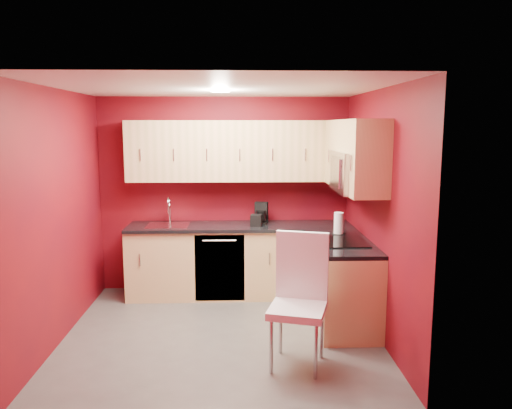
{
  "coord_description": "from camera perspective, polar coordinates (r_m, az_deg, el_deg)",
  "views": [
    {
      "loc": [
        0.18,
        -4.94,
        2.13
      ],
      "look_at": [
        0.38,
        0.55,
        1.27
      ],
      "focal_mm": 35.0,
      "sensor_mm": 36.0,
      "label": 1
    }
  ],
  "objects": [
    {
      "name": "countertop_right",
      "position": [
        5.43,
        9.77,
        -4.4
      ],
      "size": [
        0.63,
        1.27,
        0.04
      ],
      "primitive_type": "cube",
      "color": "black",
      "rests_on": "base_cabinets_right"
    },
    {
      "name": "napkin_holder",
      "position": [
        6.16,
        0.03,
        -1.81
      ],
      "size": [
        0.15,
        0.15,
        0.14
      ],
      "primitive_type": null,
      "rotation": [
        0.0,
        0.0,
        -0.19
      ],
      "color": "black",
      "rests_on": "countertop_back"
    },
    {
      "name": "wall_right",
      "position": [
        5.21,
        13.8,
        -1.05
      ],
      "size": [
        0.0,
        3.0,
        3.0
      ],
      "primitive_type": "plane",
      "rotation": [
        1.57,
        0.0,
        -1.57
      ],
      "color": "maroon",
      "rests_on": "floor"
    },
    {
      "name": "floor",
      "position": [
        5.38,
        -3.92,
        -14.42
      ],
      "size": [
        3.2,
        3.2,
        0.0
      ],
      "primitive_type": "plane",
      "color": "#52504D",
      "rests_on": "ground"
    },
    {
      "name": "base_cabinets_right",
      "position": [
        5.57,
        9.77,
        -8.92
      ],
      "size": [
        0.6,
        1.3,
        0.87
      ],
      "primitive_type": "cube",
      "color": "tan",
      "rests_on": "floor"
    },
    {
      "name": "countertop_back",
      "position": [
        6.24,
        -1.83,
        -2.52
      ],
      "size": [
        2.8,
        0.63,
        0.04
      ],
      "primitive_type": "cube",
      "color": "black",
      "rests_on": "base_cabinets_back"
    },
    {
      "name": "wall_left",
      "position": [
        5.32,
        -21.57,
        -1.22
      ],
      "size": [
        0.0,
        3.0,
        3.0
      ],
      "primitive_type": "plane",
      "rotation": [
        1.57,
        0.0,
        1.57
      ],
      "color": "maroon",
      "rests_on": "floor"
    },
    {
      "name": "wall_back",
      "position": [
        6.5,
        -3.62,
        1.14
      ],
      "size": [
        3.2,
        0.0,
        3.2
      ],
      "primitive_type": "plane",
      "rotation": [
        1.57,
        0.0,
        0.0
      ],
      "color": "maroon",
      "rests_on": "floor"
    },
    {
      "name": "dishwasher_front",
      "position": [
        6.09,
        -4.17,
        -7.25
      ],
      "size": [
        0.6,
        0.02,
        0.82
      ],
      "primitive_type": "cube",
      "color": "black",
      "rests_on": "base_cabinets_back"
    },
    {
      "name": "cooktop",
      "position": [
        5.39,
        9.8,
        -4.22
      ],
      "size": [
        0.5,
        0.55,
        0.01
      ],
      "primitive_type": "cube",
      "color": "black",
      "rests_on": "countertop_right"
    },
    {
      "name": "wall_front",
      "position": [
        3.55,
        -4.92,
        -5.45
      ],
      "size": [
        3.2,
        0.0,
        3.2
      ],
      "primitive_type": "plane",
      "rotation": [
        -1.57,
        0.0,
        0.0
      ],
      "color": "maroon",
      "rests_on": "floor"
    },
    {
      "name": "paper_towel",
      "position": [
        5.76,
        9.43,
        -2.15
      ],
      "size": [
        0.15,
        0.15,
        0.25
      ],
      "primitive_type": null,
      "rotation": [
        0.0,
        0.0,
        -0.07
      ],
      "color": "white",
      "rests_on": "countertop_right"
    },
    {
      "name": "base_cabinets_back",
      "position": [
        6.37,
        -1.81,
        -6.51
      ],
      "size": [
        2.8,
        0.6,
        0.87
      ],
      "primitive_type": "cube",
      "color": "tan",
      "rests_on": "floor"
    },
    {
      "name": "upper_cabinets_back",
      "position": [
        6.27,
        -1.88,
        6.14
      ],
      "size": [
        2.8,
        0.35,
        0.75
      ],
      "primitive_type": "cube",
      "color": "#DBB27C",
      "rests_on": "wall_back"
    },
    {
      "name": "downlight",
      "position": [
        5.25,
        -4.11,
        12.79
      ],
      "size": [
        0.2,
        0.2,
        0.01
      ],
      "primitive_type": "cylinder",
      "color": "white",
      "rests_on": "ceiling"
    },
    {
      "name": "upper_cabinets_right",
      "position": [
        5.52,
        11.04,
        6.25
      ],
      "size": [
        0.35,
        1.55,
        0.75
      ],
      "color": "#DBB27C",
      "rests_on": "wall_right"
    },
    {
      "name": "microwave",
      "position": [
        5.3,
        11.23,
        3.67
      ],
      "size": [
        0.42,
        0.76,
        0.42
      ],
      "color": "silver",
      "rests_on": "upper_cabinets_right"
    },
    {
      "name": "ceiling",
      "position": [
        4.95,
        -4.24,
        13.2
      ],
      "size": [
        3.2,
        3.2,
        0.0
      ],
      "primitive_type": "plane",
      "rotation": [
        3.14,
        0.0,
        0.0
      ],
      "color": "white",
      "rests_on": "wall_back"
    },
    {
      "name": "sink",
      "position": [
        6.31,
        -10.03,
        -2.03
      ],
      "size": [
        0.52,
        0.42,
        0.35
      ],
      "color": "silver",
      "rests_on": "countertop_back"
    },
    {
      "name": "coffee_maker",
      "position": [
        6.3,
        0.52,
        -1.0
      ],
      "size": [
        0.21,
        0.25,
        0.27
      ],
      "primitive_type": null,
      "rotation": [
        0.0,
        0.0,
        -0.27
      ],
      "color": "black",
      "rests_on": "countertop_back"
    },
    {
      "name": "dining_chair",
      "position": [
        4.5,
        4.79,
        -11.08
      ],
      "size": [
        0.6,
        0.62,
        1.18
      ],
      "primitive_type": null,
      "rotation": [
        0.0,
        0.0,
        -0.29
      ],
      "color": "silver",
      "rests_on": "floor"
    }
  ]
}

